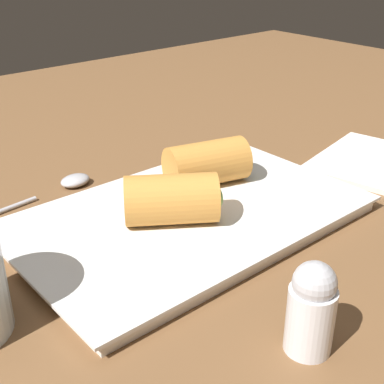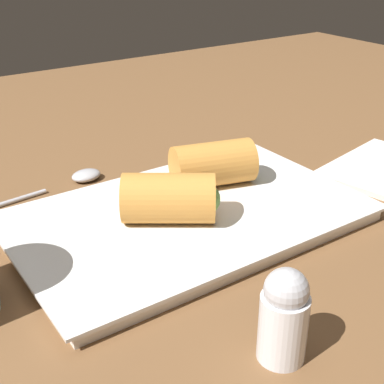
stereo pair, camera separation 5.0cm
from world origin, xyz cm
name	(u,v)px [view 1 (the left image)]	position (x,y,z in cm)	size (l,w,h in cm)	color
table_surface	(196,238)	(0.00, 0.00, 1.00)	(180.00, 140.00, 2.00)	brown
serving_plate	(192,216)	(-0.46, -1.21, 2.76)	(33.93, 21.08, 1.50)	white
roll_front_left	(176,199)	(2.18, -0.34, 5.85)	(9.68, 8.69, 4.69)	#C68438
roll_front_right	(211,163)	(-5.93, -4.53, 5.85)	(9.68, 6.82, 4.69)	#C68438
spoon	(58,187)	(6.27, -16.04, 2.53)	(18.42, 3.46, 1.20)	#B2B2B7
napkin	(376,162)	(-26.99, 2.60, 2.30)	(17.67, 15.87, 0.60)	silver
salt_shaker	(311,308)	(4.93, 17.35, 5.46)	(3.30, 3.30, 6.99)	silver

